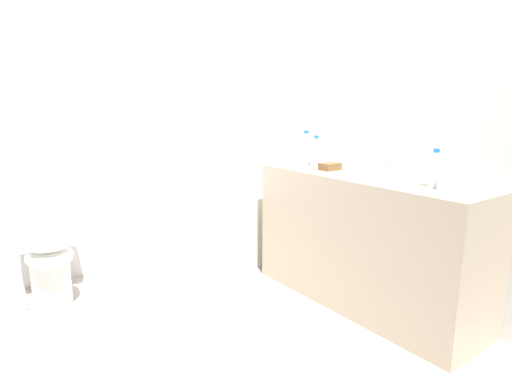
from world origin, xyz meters
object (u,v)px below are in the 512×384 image
Objects in this scene: drinking_glass_1 at (443,182)px; soap_dish at (464,191)px; water_bottle_1 at (435,169)px; sink_basin at (369,172)px; bathtub at (207,227)px; water_bottle_2 at (306,149)px; amenity_basket at (330,166)px; drinking_glass_0 at (413,175)px; toilet at (48,256)px; toilet_paper_roll at (17,307)px; sink_faucet at (387,168)px; water_bottle_0 at (316,152)px.

drinking_glass_1 is 0.95× the size of soap_dish.
sink_basin is at bearing 89.11° from water_bottle_1.
water_bottle_1 is at bearing 87.16° from soap_dish.
water_bottle_2 is at bearing -52.51° from bathtub.
water_bottle_1 reaches higher than drinking_glass_1.
amenity_basket is (-0.05, -0.30, -0.10)m from water_bottle_2.
drinking_glass_1 is (-0.06, -1.15, -0.08)m from water_bottle_2.
bathtub is 15.32× the size of drinking_glass_0.
toilet is 2.03m from amenity_basket.
sink_faucet is at bearing -29.92° from toilet_paper_roll.
bathtub is 1.14m from water_bottle_0.
soap_dish is at bearing -89.53° from amenity_basket.
sink_basin is at bearing 56.98° from toilet.
toilet_paper_roll is (-1.96, 0.72, -0.94)m from water_bottle_0.
drinking_glass_1 is at bearing 99.28° from soap_dish.
soap_dish is (0.01, -0.96, -0.02)m from amenity_basket.
water_bottle_2 is at bearing -17.03° from toilet_paper_roll.
water_bottle_2 is at bearing 72.92° from toilet.
toilet_paper_roll is (-1.45, -0.06, -0.27)m from bathtub.
water_bottle_0 reaches higher than water_bottle_1.
water_bottle_1 is 1.54× the size of amenity_basket.
drinking_glass_0 reaches higher than drinking_glass_1.
sink_faucet is 0.70× the size of water_bottle_1.
amenity_basket is 1.27× the size of toilet_paper_roll.
bathtub reaches higher than water_bottle_1.
sink_basin is 0.53m from drinking_glass_1.
drinking_glass_1 is (0.45, -1.81, 0.61)m from bathtub.
bathtub is 16.73× the size of drinking_glass_1.
drinking_glass_1 is 0.78× the size of toilet_paper_roll.
drinking_glass_1 is at bearing -102.34° from drinking_glass_0.
sink_basin is 3.40× the size of soap_dish.
water_bottle_1 is (0.48, -1.74, 0.67)m from bathtub.
drinking_glass_0 is 0.33m from soap_dish.
water_bottle_0 is 2.07× the size of toilet_paper_roll.
bathtub is at bearing 103.65° from soap_dish.
drinking_glass_0 is (-0.00, -0.82, -0.06)m from water_bottle_0.
sink_faucet is 0.54m from water_bottle_0.
water_bottle_2 reaches higher than sink_faucet.
drinking_glass_0 is (0.02, 0.15, -0.05)m from water_bottle_1.
water_bottle_1 is 0.84× the size of water_bottle_2.
toilet is at bearing 134.26° from water_bottle_1.
water_bottle_2 is at bearing 88.18° from soap_dish.
sink_faucet is at bearing 72.49° from soap_dish.
water_bottle_1 is (-0.01, -0.46, 0.08)m from sink_basin.
water_bottle_2 reaches higher than drinking_glass_1.
drinking_glass_0 is 0.67× the size of amenity_basket.
water_bottle_0 is at bearing -57.17° from bathtub.
amenity_basket reaches higher than toilet_paper_roll.
drinking_glass_0 is at bearing -87.51° from sink_basin.
drinking_glass_0 is at bearing 77.66° from drinking_glass_1.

